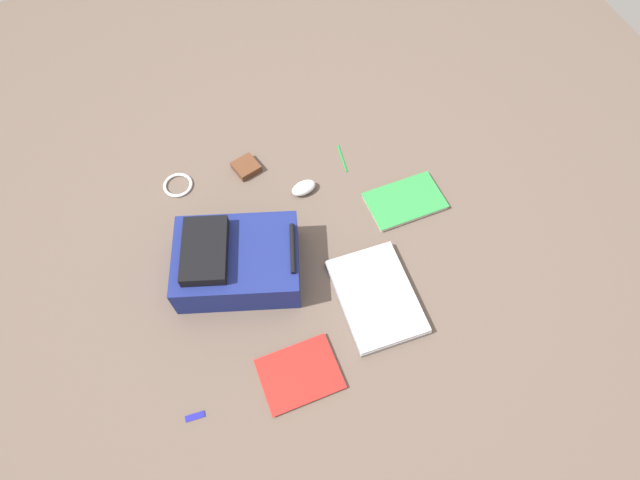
{
  "coord_description": "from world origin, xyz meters",
  "views": [
    {
      "loc": [
        0.79,
        -0.25,
        1.55
      ],
      "look_at": [
        -0.02,
        0.04,
        0.02
      ],
      "focal_mm": 28.6,
      "sensor_mm": 36.0,
      "label": 1
    }
  ],
  "objects_px": {
    "usb_stick": "(195,416)",
    "book_manual": "(300,374)",
    "pen_black": "(342,158)",
    "cable_coil": "(178,185)",
    "earbud_pouch": "(246,167)",
    "computer_mouse": "(304,188)",
    "laptop": "(376,296)",
    "book_blue": "(405,201)",
    "backpack": "(235,261)"
  },
  "relations": [
    {
      "from": "pen_black",
      "to": "earbud_pouch",
      "type": "distance_m",
      "value": 0.37
    },
    {
      "from": "pen_black",
      "to": "earbud_pouch",
      "type": "bearing_deg",
      "value": -101.53
    },
    {
      "from": "laptop",
      "to": "pen_black",
      "type": "xyz_separation_m",
      "value": [
        -0.58,
        0.1,
        -0.01
      ]
    },
    {
      "from": "computer_mouse",
      "to": "pen_black",
      "type": "height_order",
      "value": "computer_mouse"
    },
    {
      "from": "backpack",
      "to": "pen_black",
      "type": "relative_size",
      "value": 3.52
    },
    {
      "from": "cable_coil",
      "to": "laptop",
      "type": "bearing_deg",
      "value": 37.97
    },
    {
      "from": "computer_mouse",
      "to": "earbud_pouch",
      "type": "height_order",
      "value": "computer_mouse"
    },
    {
      "from": "backpack",
      "to": "usb_stick",
      "type": "xyz_separation_m",
      "value": [
        0.42,
        -0.24,
        -0.07
      ]
    },
    {
      "from": "book_manual",
      "to": "pen_black",
      "type": "relative_size",
      "value": 1.83
    },
    {
      "from": "laptop",
      "to": "pen_black",
      "type": "height_order",
      "value": "laptop"
    },
    {
      "from": "book_blue",
      "to": "pen_black",
      "type": "relative_size",
      "value": 2.11
    },
    {
      "from": "laptop",
      "to": "book_blue",
      "type": "distance_m",
      "value": 0.4
    },
    {
      "from": "computer_mouse",
      "to": "earbud_pouch",
      "type": "xyz_separation_m",
      "value": [
        -0.17,
        -0.17,
        -0.01
      ]
    },
    {
      "from": "book_manual",
      "to": "cable_coil",
      "type": "bearing_deg",
      "value": -166.15
    },
    {
      "from": "book_manual",
      "to": "earbud_pouch",
      "type": "height_order",
      "value": "earbud_pouch"
    },
    {
      "from": "backpack",
      "to": "usb_stick",
      "type": "height_order",
      "value": "backpack"
    },
    {
      "from": "book_manual",
      "to": "pen_black",
      "type": "bearing_deg",
      "value": 150.22
    },
    {
      "from": "computer_mouse",
      "to": "earbud_pouch",
      "type": "distance_m",
      "value": 0.24
    },
    {
      "from": "laptop",
      "to": "book_manual",
      "type": "xyz_separation_m",
      "value": [
        0.15,
        -0.32,
        -0.01
      ]
    },
    {
      "from": "usb_stick",
      "to": "laptop",
      "type": "bearing_deg",
      "value": 104.54
    },
    {
      "from": "book_blue",
      "to": "book_manual",
      "type": "bearing_deg",
      "value": -50.2
    },
    {
      "from": "book_blue",
      "to": "computer_mouse",
      "type": "relative_size",
      "value": 2.95
    },
    {
      "from": "computer_mouse",
      "to": "usb_stick",
      "type": "distance_m",
      "value": 0.86
    },
    {
      "from": "computer_mouse",
      "to": "backpack",
      "type": "bearing_deg",
      "value": -64.6
    },
    {
      "from": "backpack",
      "to": "book_manual",
      "type": "bearing_deg",
      "value": 11.74
    },
    {
      "from": "pen_black",
      "to": "usb_stick",
      "type": "xyz_separation_m",
      "value": [
        0.75,
        -0.75,
        0.0
      ]
    },
    {
      "from": "laptop",
      "to": "book_blue",
      "type": "height_order",
      "value": "laptop"
    },
    {
      "from": "cable_coil",
      "to": "pen_black",
      "type": "bearing_deg",
      "value": 82.2
    },
    {
      "from": "backpack",
      "to": "computer_mouse",
      "type": "distance_m",
      "value": 0.4
    },
    {
      "from": "earbud_pouch",
      "to": "book_blue",
      "type": "bearing_deg",
      "value": 55.88
    },
    {
      "from": "computer_mouse",
      "to": "pen_black",
      "type": "distance_m",
      "value": 0.21
    },
    {
      "from": "laptop",
      "to": "cable_coil",
      "type": "relative_size",
      "value": 3.17
    },
    {
      "from": "book_blue",
      "to": "earbud_pouch",
      "type": "xyz_separation_m",
      "value": [
        -0.34,
        -0.5,
        0.01
      ]
    },
    {
      "from": "backpack",
      "to": "cable_coil",
      "type": "distance_m",
      "value": 0.44
    },
    {
      "from": "backpack",
      "to": "laptop",
      "type": "relative_size",
      "value": 1.35
    },
    {
      "from": "pen_black",
      "to": "usb_stick",
      "type": "distance_m",
      "value": 1.06
    },
    {
      "from": "backpack",
      "to": "earbud_pouch",
      "type": "xyz_separation_m",
      "value": [
        -0.41,
        0.14,
        -0.06
      ]
    },
    {
      "from": "backpack",
      "to": "pen_black",
      "type": "xyz_separation_m",
      "value": [
        -0.33,
        0.5,
        -0.07
      ]
    },
    {
      "from": "backpack",
      "to": "earbud_pouch",
      "type": "relative_size",
      "value": 5.38
    },
    {
      "from": "earbud_pouch",
      "to": "usb_stick",
      "type": "xyz_separation_m",
      "value": [
        0.82,
        -0.39,
        -0.01
      ]
    },
    {
      "from": "laptop",
      "to": "book_blue",
      "type": "xyz_separation_m",
      "value": [
        -0.31,
        0.24,
        -0.01
      ]
    },
    {
      "from": "laptop",
      "to": "book_blue",
      "type": "bearing_deg",
      "value": 142.09
    },
    {
      "from": "usb_stick",
      "to": "book_manual",
      "type": "bearing_deg",
      "value": 92.29
    },
    {
      "from": "laptop",
      "to": "book_manual",
      "type": "relative_size",
      "value": 1.43
    },
    {
      "from": "computer_mouse",
      "to": "cable_coil",
      "type": "distance_m",
      "value": 0.47
    },
    {
      "from": "book_blue",
      "to": "computer_mouse",
      "type": "distance_m",
      "value": 0.37
    },
    {
      "from": "laptop",
      "to": "cable_coil",
      "type": "height_order",
      "value": "laptop"
    },
    {
      "from": "book_manual",
      "to": "earbud_pouch",
      "type": "bearing_deg",
      "value": 175.84
    },
    {
      "from": "earbud_pouch",
      "to": "usb_stick",
      "type": "height_order",
      "value": "earbud_pouch"
    },
    {
      "from": "cable_coil",
      "to": "earbud_pouch",
      "type": "xyz_separation_m",
      "value": [
        0.01,
        0.26,
        0.01
      ]
    }
  ]
}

